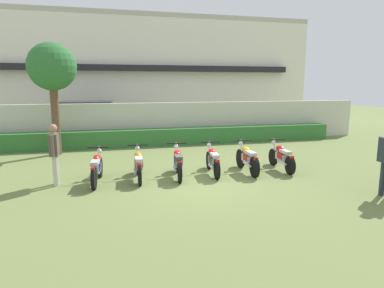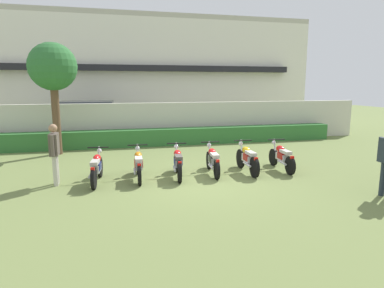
{
  "view_description": "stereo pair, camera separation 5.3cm",
  "coord_description": "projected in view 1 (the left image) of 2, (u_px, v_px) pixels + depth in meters",
  "views": [
    {
      "loc": [
        -2.51,
        -9.02,
        2.75
      ],
      "look_at": [
        0.0,
        0.94,
        0.93
      ],
      "focal_mm": 31.42,
      "sensor_mm": 36.0,
      "label": 1
    },
    {
      "loc": [
        -2.46,
        -9.03,
        2.75
      ],
      "look_at": [
        0.0,
        0.94,
        0.93
      ],
      "focal_mm": 31.42,
      "sensor_mm": 36.0,
      "label": 2
    }
  ],
  "objects": [
    {
      "name": "hedge_row",
      "position": [
        165.0,
        137.0,
        15.42
      ],
      "size": [
        16.51,
        0.7,
        0.76
      ],
      "primitive_type": "cube",
      "color": "#337033",
      "rests_on": "ground"
    },
    {
      "name": "motorcycle_in_row_3",
      "position": [
        213.0,
        160.0,
        10.42
      ],
      "size": [
        0.6,
        1.83,
        0.95
      ],
      "rotation": [
        0.0,
        0.0,
        1.46
      ],
      "color": "black",
      "rests_on": "ground"
    },
    {
      "name": "motorcycle_in_row_5",
      "position": [
        281.0,
        157.0,
        10.92
      ],
      "size": [
        0.6,
        1.83,
        0.95
      ],
      "rotation": [
        0.0,
        0.0,
        1.51
      ],
      "color": "black",
      "rests_on": "ground"
    },
    {
      "name": "inspector_person",
      "position": [
        54.0,
        149.0,
        9.16
      ],
      "size": [
        0.23,
        0.68,
        1.7
      ],
      "color": "beige",
      "rests_on": "ground"
    },
    {
      "name": "motorcycle_in_row_2",
      "position": [
        178.0,
        162.0,
        10.06
      ],
      "size": [
        0.6,
        1.83,
        0.97
      ],
      "rotation": [
        0.0,
        0.0,
        1.45
      ],
      "color": "black",
      "rests_on": "ground"
    },
    {
      "name": "parked_car",
      "position": [
        89.0,
        119.0,
        17.7
      ],
      "size": [
        4.59,
        2.28,
        1.89
      ],
      "rotation": [
        0.0,
        0.0,
        -0.05
      ],
      "color": "#9EA3A8",
      "rests_on": "ground"
    },
    {
      "name": "motorcycle_in_row_0",
      "position": [
        97.0,
        168.0,
        9.44
      ],
      "size": [
        0.6,
        1.82,
        0.96
      ],
      "rotation": [
        0.0,
        0.0,
        1.46
      ],
      "color": "black",
      "rests_on": "ground"
    },
    {
      "name": "motorcycle_in_row_4",
      "position": [
        247.0,
        158.0,
        10.58
      ],
      "size": [
        0.6,
        1.86,
        0.97
      ],
      "rotation": [
        0.0,
        0.0,
        1.53
      ],
      "color": "black",
      "rests_on": "ground"
    },
    {
      "name": "compound_wall",
      "position": [
        162.0,
        123.0,
        15.99
      ],
      "size": [
        20.64,
        0.3,
        1.91
      ],
      "primitive_type": "cube",
      "color": "beige",
      "rests_on": "ground"
    },
    {
      "name": "motorcycle_in_row_1",
      "position": [
        139.0,
        164.0,
        9.81
      ],
      "size": [
        0.6,
        1.83,
        0.96
      ],
      "rotation": [
        0.0,
        0.0,
        1.52
      ],
      "color": "black",
      "rests_on": "ground"
    },
    {
      "name": "tree_near_inspector",
      "position": [
        52.0,
        69.0,
        12.86
      ],
      "size": [
        1.83,
        1.83,
        4.35
      ],
      "color": "brown",
      "rests_on": "ground"
    },
    {
      "name": "building",
      "position": [
        143.0,
        73.0,
        23.47
      ],
      "size": [
        21.73,
        6.5,
        7.08
      ],
      "color": "silver",
      "rests_on": "ground"
    },
    {
      "name": "ground",
      "position": [
        200.0,
        181.0,
        9.7
      ],
      "size": [
        60.0,
        60.0,
        0.0
      ],
      "primitive_type": "plane",
      "color": "olive"
    }
  ]
}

